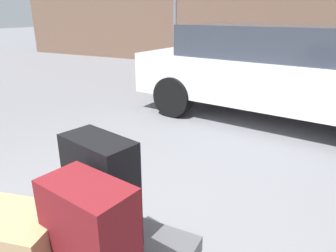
% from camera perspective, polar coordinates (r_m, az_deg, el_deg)
% --- Properties ---
extents(duffel_bag_tan_rear_left, '(0.70, 0.46, 0.35)m').
position_cam_1_polar(duffel_bag_tan_rear_left, '(1.85, -28.32, -18.25)').
color(duffel_bag_tan_rear_left, '#9E7F56').
rests_on(duffel_bag_tan_rear_left, luggage_cart).
extents(suitcase_black_front_right, '(0.46, 0.31, 0.63)m').
position_cam_1_polar(suitcase_black_front_right, '(1.80, -12.10, -11.62)').
color(suitcase_black_front_right, black).
rests_on(suitcase_black_front_right, luggage_cart).
extents(suitcase_maroon_rear_right, '(0.46, 0.31, 0.57)m').
position_cam_1_polar(suitcase_maroon_rear_right, '(1.53, -13.97, -19.59)').
color(suitcase_maroon_rear_right, maroon).
rests_on(suitcase_maroon_rear_right, luggage_cart).
extents(parked_car, '(4.50, 2.38, 1.42)m').
position_cam_1_polar(parked_car, '(5.12, 19.47, 9.67)').
color(parked_car, silver).
rests_on(parked_car, ground_plane).
extents(no_parking_sign, '(0.50, 0.08, 2.30)m').
position_cam_1_polar(no_parking_sign, '(6.30, 1.30, 18.61)').
color(no_parking_sign, slate).
rests_on(no_parking_sign, ground_plane).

